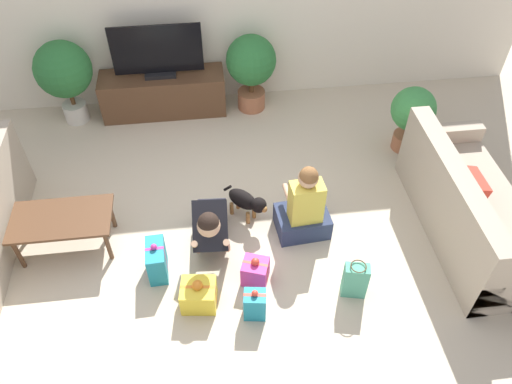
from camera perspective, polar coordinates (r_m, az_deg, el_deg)
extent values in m
plane|color=beige|center=(5.08, -3.57, -5.70)|extent=(16.00, 16.00, 0.00)
cube|color=silver|center=(6.41, -6.09, 20.68)|extent=(8.40, 0.06, 2.60)
cube|color=tan|center=(5.46, 23.35, -2.41)|extent=(0.84, 2.00, 0.44)
cube|color=tan|center=(5.03, 21.54, 0.52)|extent=(0.20, 2.00, 0.42)
cube|color=tan|center=(5.97, 20.15, 4.62)|extent=(0.84, 0.16, 0.62)
cube|color=red|center=(5.16, 23.37, 0.25)|extent=(0.18, 0.34, 0.32)
cube|color=brown|center=(5.09, -21.42, -2.86)|extent=(0.95, 0.54, 0.03)
cylinder|color=brown|center=(5.24, -25.53, -6.40)|extent=(0.04, 0.04, 0.39)
cylinder|color=brown|center=(5.00, -16.55, -5.87)|extent=(0.04, 0.04, 0.39)
cylinder|color=brown|center=(5.50, -24.70, -3.02)|extent=(0.04, 0.04, 0.39)
cylinder|color=brown|center=(5.27, -16.18, -2.36)|extent=(0.04, 0.04, 0.39)
cube|color=brown|center=(6.66, -10.51, 11.00)|extent=(1.57, 0.47, 0.54)
cube|color=black|center=(6.50, -10.86, 13.14)|extent=(0.38, 0.20, 0.05)
cube|color=black|center=(6.34, -11.28, 15.69)|extent=(1.10, 0.03, 0.62)
cylinder|color=#A36042|center=(6.32, 16.64, 5.62)|extent=(0.30, 0.30, 0.20)
cylinder|color=brown|center=(6.21, 16.97, 6.86)|extent=(0.05, 0.05, 0.15)
sphere|color=#3D8E47|center=(6.04, 17.56, 9.03)|extent=(0.51, 0.51, 0.51)
cylinder|color=#A36042|center=(6.71, -0.53, 10.56)|extent=(0.36, 0.36, 0.24)
cylinder|color=brown|center=(6.59, -0.55, 12.11)|extent=(0.06, 0.06, 0.19)
sphere|color=#286B33|center=(6.40, -0.57, 14.83)|extent=(0.63, 0.63, 0.63)
cylinder|color=beige|center=(6.88, -19.86, 8.63)|extent=(0.30, 0.30, 0.25)
cylinder|color=brown|center=(6.76, -20.33, 10.15)|extent=(0.05, 0.05, 0.21)
sphere|color=#286B33|center=(6.56, -21.20, 12.94)|extent=(0.68, 0.68, 0.68)
cube|color=#23232D|center=(5.06, -5.00, -3.64)|extent=(0.32, 0.46, 0.28)
cube|color=black|center=(4.66, -5.23, -3.88)|extent=(0.35, 0.51, 0.46)
sphere|color=tan|center=(4.37, -5.43, -3.84)|extent=(0.21, 0.21, 0.21)
sphere|color=black|center=(4.35, -5.46, -3.52)|extent=(0.19, 0.19, 0.19)
cylinder|color=tan|center=(4.74, -6.85, -6.29)|extent=(0.08, 0.27, 0.40)
cylinder|color=tan|center=(4.73, -3.34, -6.17)|extent=(0.08, 0.27, 0.40)
cube|color=#283351|center=(5.11, 5.29, -3.35)|extent=(0.55, 0.44, 0.24)
cube|color=gold|center=(4.82, 5.75, -1.16)|extent=(0.33, 0.22, 0.45)
sphere|color=tan|center=(4.61, 5.99, 1.61)|extent=(0.20, 0.20, 0.20)
sphere|color=brown|center=(4.58, 6.06, 1.83)|extent=(0.18, 0.18, 0.18)
cylinder|color=tan|center=(5.04, 6.47, 0.17)|extent=(0.08, 0.26, 0.06)
cylinder|color=tan|center=(4.98, 3.65, -0.24)|extent=(0.08, 0.26, 0.06)
ellipsoid|color=black|center=(5.13, -1.55, -0.82)|extent=(0.36, 0.36, 0.19)
sphere|color=black|center=(5.01, 0.32, -1.51)|extent=(0.16, 0.16, 0.16)
sphere|color=olive|center=(4.99, 0.90, -1.95)|extent=(0.07, 0.07, 0.07)
cylinder|color=black|center=(5.20, -3.27, 0.44)|extent=(0.10, 0.10, 0.12)
cylinder|color=olive|center=(5.18, -0.93, -2.99)|extent=(0.04, 0.04, 0.15)
cylinder|color=olive|center=(5.24, -0.23, -2.32)|extent=(0.04, 0.04, 0.15)
cylinder|color=olive|center=(5.28, -2.80, -1.90)|extent=(0.04, 0.04, 0.15)
cylinder|color=olive|center=(5.33, -2.08, -1.25)|extent=(0.04, 0.04, 0.15)
cube|color=#CC3389|center=(4.70, -0.08, -9.07)|extent=(0.29, 0.28, 0.25)
cube|color=red|center=(4.70, -0.08, -9.07)|extent=(0.23, 0.11, 0.25)
sphere|color=red|center=(4.58, -0.09, -7.98)|extent=(0.08, 0.08, 0.08)
cube|color=yellow|center=(4.58, -6.56, -11.62)|extent=(0.34, 0.31, 0.25)
cube|color=orange|center=(4.58, -6.56, -11.62)|extent=(0.31, 0.07, 0.26)
sphere|color=orange|center=(4.45, -6.72, -10.54)|extent=(0.09, 0.09, 0.09)
cube|color=teal|center=(4.80, -11.26, -7.68)|extent=(0.18, 0.34, 0.35)
cube|color=#CC3389|center=(4.80, -11.26, -7.68)|extent=(0.17, 0.04, 0.36)
sphere|color=#CC3389|center=(4.64, -11.61, -6.17)|extent=(0.06, 0.06, 0.06)
cube|color=teal|center=(4.47, -0.13, -12.72)|extent=(0.22, 0.19, 0.30)
cube|color=red|center=(4.47, -0.13, -12.72)|extent=(0.20, 0.06, 0.30)
sphere|color=red|center=(4.33, -0.13, -11.50)|extent=(0.06, 0.06, 0.06)
cube|color=#4CA384|center=(4.64, 11.26, -9.88)|extent=(0.24, 0.17, 0.39)
torus|color=#4C3823|center=(4.47, 11.64, -8.32)|extent=(0.17, 0.17, 0.01)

